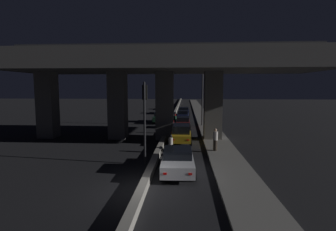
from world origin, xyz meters
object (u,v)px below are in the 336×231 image
Objects in this scene: car_dark_blue_fourth at (183,115)px; pedestrian_on_sidewalk at (215,140)px; traffic_light_left_of_median at (145,109)px; car_dark_blue_fifth at (184,111)px; car_dark_green_lead_oncoming at (160,117)px; car_taxi_yellow_second at (181,133)px; car_dark_blue_second_oncoming at (166,110)px; car_white_lead at (178,160)px; motorcycle_blue_filtering_far at (175,121)px; motorcycle_white_filtering_mid at (173,128)px; car_dark_red_third at (183,122)px; street_lamp at (200,92)px; car_silver_third_oncoming at (169,106)px; motorcycle_black_filtering_near at (171,145)px.

car_dark_blue_fourth is 2.66× the size of pedestrian_on_sidewalk.
traffic_light_left_of_median is 1.13× the size of car_dark_blue_fifth.
car_dark_green_lead_oncoming is at bearing 159.94° from car_dark_blue_fifth.
car_taxi_yellow_second reaches higher than car_dark_blue_second_oncoming.
car_dark_green_lead_oncoming reaches higher than car_white_lead.
car_dark_blue_fifth is 2.61× the size of motorcycle_blue_filtering_far.
motorcycle_blue_filtering_far is at bearing -3.29° from motorcycle_white_filtering_mid.
car_white_lead is 2.62× the size of motorcycle_blue_filtering_far.
car_white_lead is 2.78× the size of pedestrian_on_sidewalk.
car_taxi_yellow_second is at bearing 10.01° from car_dark_blue_second_oncoming.
car_dark_blue_second_oncoming is at bearing 10.35° from car_dark_red_third.
car_dark_blue_fourth is 0.96× the size of car_dark_blue_fifth.
motorcycle_blue_filtering_far is (-3.27, 0.64, -3.85)m from street_lamp.
car_white_lead is 1.08× the size of car_silver_third_oncoming.
motorcycle_blue_filtering_far is (2.34, -25.17, -0.11)m from car_silver_third_oncoming.
car_white_lead is at bearing 7.57° from car_dark_green_lead_oncoming.
car_white_lead is 35.05m from car_dark_blue_second_oncoming.
motorcycle_blue_filtering_far is at bearing 1.08° from car_white_lead.
car_dark_red_third is 0.87× the size of car_dark_blue_fifth.
traffic_light_left_of_median is at bearing 54.97° from car_white_lead.
car_silver_third_oncoming is 25.28m from motorcycle_blue_filtering_far.
car_taxi_yellow_second is at bearing -12.88° from motorcycle_black_filtering_near.
car_silver_third_oncoming is at bearing 2.51° from car_white_lead.
car_dark_red_third is 18.18m from car_dark_blue_second_oncoming.
motorcycle_blue_filtering_far is at bearing 168.95° from street_lamp.
motorcycle_white_filtering_mid is at bearing 176.65° from car_dark_blue_fifth.
pedestrian_on_sidewalk is at bearing -141.96° from car_taxi_yellow_second.
car_taxi_yellow_second reaches higher than car_dark_green_lead_oncoming.
traffic_light_left_of_median reaches higher than car_dark_blue_second_oncoming.
car_dark_blue_fourth reaches higher than car_white_lead.
car_dark_green_lead_oncoming is (-3.34, -9.19, -0.01)m from car_dark_blue_fifth.
traffic_light_left_of_median is 33.61m from car_dark_blue_second_oncoming.
car_dark_blue_fifth is 26.96m from motorcycle_black_filtering_near.
car_dark_blue_second_oncoming is (-1.10, 33.46, -2.89)m from traffic_light_left_of_median.
car_dark_blue_fourth is (-0.01, 16.74, -0.13)m from car_taxi_yellow_second.
car_dark_blue_second_oncoming is at bearing 101.39° from pedestrian_on_sidewalk.
car_dark_blue_second_oncoming reaches higher than motorcycle_black_filtering_near.
pedestrian_on_sidewalk reaches higher than car_white_lead.
car_dark_blue_second_oncoming is at bearing 6.43° from motorcycle_blue_filtering_far.
car_dark_red_third is 2.13× the size of motorcycle_white_filtering_mid.
traffic_light_left_of_median is 17.73m from street_lamp.
pedestrian_on_sidewalk reaches higher than motorcycle_blue_filtering_far.
car_dark_blue_second_oncoming is 15.87m from motorcycle_blue_filtering_far.
car_dark_blue_fifth is 1.04× the size of car_dark_blue_second_oncoming.
car_taxi_yellow_second is at bearing -176.72° from motorcycle_blue_filtering_far.
traffic_light_left_of_median is 20.84m from car_dark_green_lead_oncoming.
car_silver_third_oncoming is 2.26× the size of motorcycle_white_filtering_mid.
car_silver_third_oncoming is at bearing 102.26° from street_lamp.
car_taxi_yellow_second is (0.07, 8.40, 0.13)m from car_white_lead.
car_dark_blue_second_oncoming is (-0.05, 12.85, 0.00)m from car_dark_green_lead_oncoming.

